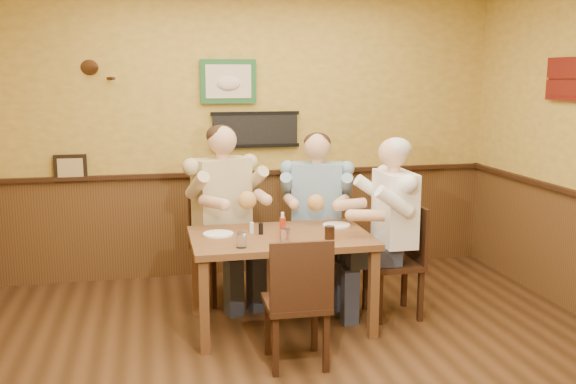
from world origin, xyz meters
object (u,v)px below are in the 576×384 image
chair_back_left (223,245)px  pepper_shaker (261,229)px  dining_table (280,246)px  diner_white_elder (394,237)px  cola_tumbler (330,233)px  chair_right_end (393,261)px  water_glass_mid (286,236)px  hot_sauce_bottle (283,227)px  chair_near_side (296,300)px  diner_tan_shirt (222,222)px  salt_shaker (252,228)px  diner_blue_polo (317,221)px  water_glass_left (241,240)px  chair_back_right (316,242)px

chair_back_left → pepper_shaker: bearing=-90.9°
dining_table → diner_white_elder: (0.96, 0.03, 0.01)m
cola_tumbler → chair_right_end: bearing=20.3°
water_glass_mid → cola_tumbler: (0.35, 0.03, -0.00)m
diner_white_elder → hot_sauce_bottle: (-0.97, -0.15, 0.17)m
chair_back_left → water_glass_mid: chair_back_left is taller
chair_near_side → diner_white_elder: (0.99, 0.71, 0.21)m
diner_tan_shirt → salt_shaker: 0.66m
chair_near_side → diner_blue_polo: diner_blue_polo is taller
water_glass_mid → pepper_shaker: (-0.14, 0.29, -0.01)m
diner_white_elder → water_glass_mid: 1.01m
chair_back_left → salt_shaker: size_ratio=11.34×
diner_blue_polo → cola_tumbler: size_ratio=13.12×
chair_near_side → water_glass_left: 0.61m
chair_near_side → water_glass_left: size_ratio=8.17×
chair_near_side → hot_sauce_bottle: 0.68m
dining_table → diner_white_elder: diner_white_elder is taller
chair_back_right → cola_tumbler: bearing=-83.0°
chair_right_end → hot_sauce_bottle: (-0.97, -0.15, 0.37)m
diner_tan_shirt → pepper_shaker: size_ratio=15.42×
pepper_shaker → cola_tumbler: bearing=-27.6°
diner_tan_shirt → salt_shaker: size_ratio=16.21×
chair_back_right → diner_tan_shirt: 0.90m
water_glass_mid → pepper_shaker: water_glass_mid is taller
chair_right_end → salt_shaker: bearing=-93.3°
water_glass_mid → pepper_shaker: 0.32m
diner_tan_shirt → salt_shaker: bearing=-94.8°
diner_tan_shirt → diner_blue_polo: size_ratio=1.06×
diner_blue_polo → water_glass_mid: size_ratio=12.32×
water_glass_left → water_glass_mid: water_glass_left is taller
chair_back_left → diner_tan_shirt: 0.21m
diner_tan_shirt → water_glass_mid: diner_tan_shirt is taller
chair_near_side → chair_back_right: bearing=-108.5°
dining_table → water_glass_mid: (-0.01, -0.24, 0.15)m
diner_white_elder → chair_right_end: bearing=180.0°
chair_back_right → cola_tumbler: 1.02m
dining_table → water_glass_mid: size_ratio=13.00×
chair_right_end → water_glass_mid: (-0.97, -0.26, 0.34)m
diner_white_elder → salt_shaker: bearing=-93.3°
diner_white_elder → cola_tumbler: 0.67m
dining_table → hot_sauce_bottle: (-0.01, -0.12, 0.19)m
diner_tan_shirt → hot_sauce_bottle: (0.37, -0.85, 0.14)m
chair_near_side → water_glass_mid: (0.02, 0.45, 0.34)m
water_glass_left → chair_back_right: bearing=51.2°
water_glass_left → pepper_shaker: water_glass_left is taller
hot_sauce_bottle → salt_shaker: (-0.20, 0.22, -0.05)m
water_glass_mid → cola_tumbler: 0.35m
water_glass_left → salt_shaker: water_glass_left is taller
chair_near_side → pepper_shaker: (-0.11, 0.74, 0.33)m
chair_back_right → salt_shaker: bearing=-121.7°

